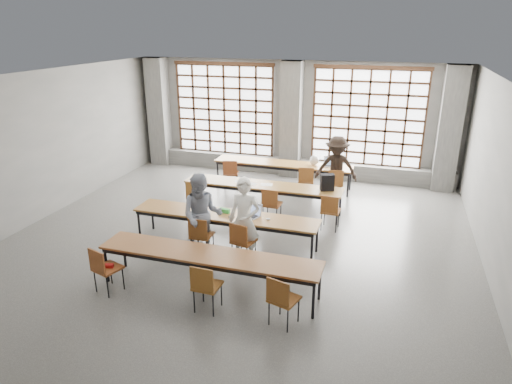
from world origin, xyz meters
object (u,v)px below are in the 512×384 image
Objects in this scene: chair_front_right at (242,239)px; red_pouch at (108,266)px; chair_back_mid at (306,178)px; laptop_back at (330,164)px; chair_mid_right at (330,209)px; desk_row_c at (225,217)px; desk_row_d at (209,257)px; chair_near_left at (104,266)px; mouse at (268,219)px; chair_back_left at (231,171)px; plastic_bag at (314,160)px; chair_near_mid at (205,283)px; student_back at (336,168)px; chair_mid_left at (195,193)px; student_male at (244,221)px; desk_row_b at (263,187)px; chair_near_right at (282,297)px; backpack at (327,182)px; chair_mid_centre at (271,202)px; green_box at (224,211)px; laptop_front at (252,213)px; chair_front_left at (200,233)px; phone at (231,217)px; student_female at (202,215)px; chair_back_right at (335,181)px.

chair_front_right reaches higher than red_pouch.
chair_front_right is (-0.47, -4.04, 0.00)m from chair_back_mid.
laptop_back is 7.07m from red_pouch.
desk_row_c is at bearing -144.35° from chair_mid_right.
desk_row_d is at bearing -117.48° from chair_mid_right.
chair_near_left is 3.30m from mouse.
plastic_bag is at bearing 16.53° from chair_back_left.
student_back is at bearing 77.74° from chair_near_mid.
chair_mid_left is 2.79m from student_male.
desk_row_b is 1.91m from chair_mid_right.
desk_row_d is 1.61m from chair_near_right.
backpack reaches higher than desk_row_d.
chair_mid_centre reaches higher than red_pouch.
green_box is (1.09, -3.33, 0.24)m from chair_back_left.
laptop_front is at bearing 2.39° from green_box.
backpack reaches higher than desk_row_b.
chair_front_left is 0.88m from chair_front_right.
chair_back_left is 3.00m from student_back.
chair_near_mid is at bearing -126.25° from backpack.
student_back is at bearing 65.51° from phone.
phone is (0.48, 0.40, -0.13)m from student_female.
student_male is 4.75m from laptop_back.
chair_back_mid is 8.98× the size of mouse.
chair_front_right reaches higher than desk_row_b.
red_pouch is at bearing -139.26° from chair_front_right.
student_back is at bearing 69.76° from laptop_front.
chair_front_left is 0.79m from green_box.
student_female is (-2.15, -3.91, 0.33)m from chair_back_right.
backpack is (1.21, 2.62, 0.06)m from student_male.
student_back is at bearing -67.10° from laptop_back.
laptop_front is at bearing -34.63° from chair_mid_left.
chair_back_right is 8.98× the size of mouse.
chair_mid_centre is 1.98× the size of laptop_front.
chair_near_right is (2.13, -1.73, 0.00)m from chair_front_left.
backpack is (2.11, 2.75, 0.39)m from chair_front_left.
chair_back_mid is 2.23× the size of laptop_back.
chair_front_left is at bearing -109.33° from green_box.
student_back is (1.28, 5.91, 0.33)m from chair_near_mid.
chair_mid_right is at bearing 55.40° from chair_front_right.
laptop_back is at bearing 65.65° from chair_near_left.
chair_front_left is at bearing -138.11° from chair_mid_right.
student_male is 0.60m from phone.
student_back reaches higher than backpack.
desk_row_b is at bearing 70.35° from red_pouch.
chair_front_left is (0.84, -4.04, 0.00)m from chair_back_left.
chair_near_mid is at bearing -179.85° from chair_near_right.
student_female reaches higher than chair_back_right.
chair_back_right is at bearing 64.54° from phone.
chair_back_mid is at bearing 72.88° from desk_row_c.
laptop_front is at bearing 161.60° from mouse.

